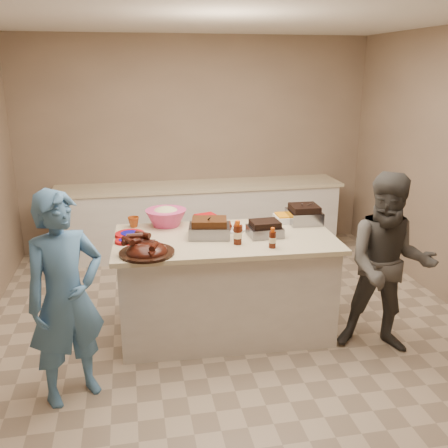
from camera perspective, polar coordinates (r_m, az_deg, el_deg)
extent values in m
cube|color=#47230F|center=(4.31, -1.67, -1.47)|extent=(0.39, 0.32, 0.11)
cube|color=black|center=(4.35, 4.67, -1.36)|extent=(0.29, 0.25, 0.08)
cube|color=gray|center=(4.76, 9.10, 0.14)|extent=(0.31, 0.31, 0.12)
cylinder|color=silver|center=(4.52, 0.67, -0.57)|extent=(0.36, 0.36, 0.05)
cube|color=orange|center=(4.79, 7.54, 0.31)|extent=(0.30, 0.22, 0.08)
cylinder|color=#3A1106|center=(4.14, 1.56, -2.29)|extent=(0.07, 0.07, 0.20)
cylinder|color=#3A1106|center=(4.07, 5.53, -2.71)|extent=(0.06, 0.06, 0.17)
cylinder|color=yellow|center=(4.46, -3.43, -0.85)|extent=(0.04, 0.04, 0.11)
imported|color=silver|center=(4.54, -2.15, -0.53)|extent=(0.13, 0.04, 0.13)
cylinder|color=#A20A0D|center=(4.40, -10.70, -1.40)|extent=(0.26, 0.26, 0.03)
cylinder|color=#A20A0D|center=(4.25, -11.23, -2.09)|extent=(0.18, 0.18, 0.02)
imported|color=#8D3B11|center=(4.65, -10.27, -0.33)|extent=(0.11, 0.10, 0.10)
cube|color=#A20A0D|center=(4.68, -2.11, 0.03)|extent=(0.21, 0.18, 0.09)
imported|color=teal|center=(4.03, -16.57, -18.11)|extent=(1.24, 1.62, 0.37)
imported|color=#4B4843|center=(4.61, 17.40, -13.31)|extent=(1.25, 1.69, 0.58)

